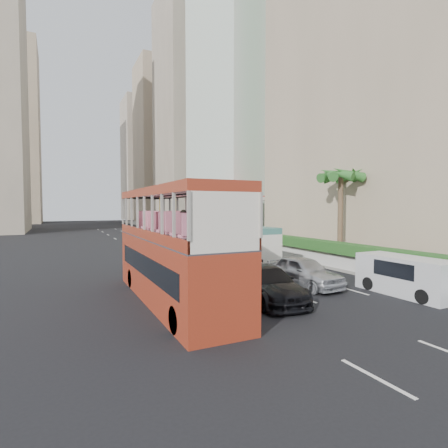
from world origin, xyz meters
TOP-DOWN VIEW (x-y plane):
  - ground_plane at (0.00, 0.00)m, footprint 200.00×200.00m
  - double_decker_bus at (-6.00, 0.00)m, footprint 2.50×11.00m
  - car_silver_lane_a at (-1.74, 3.50)m, footprint 2.28×4.90m
  - car_silver_lane_b at (1.14, -0.24)m, footprint 2.29×4.87m
  - car_black at (-2.12, -1.72)m, footprint 2.80×5.56m
  - van_asset at (0.75, 17.94)m, footprint 2.60×5.16m
  - minibus_near at (1.08, 6.42)m, footprint 2.21×6.56m
  - minibus_far at (4.12, 15.18)m, footprint 2.13×5.87m
  - panel_van_near at (4.50, -3.76)m, footprint 1.83×4.56m
  - panel_van_far at (4.01, 19.62)m, footprint 3.21×5.81m
  - sidewalk at (9.00, 25.00)m, footprint 6.00×120.00m
  - kerb_wall at (6.20, 14.00)m, footprint 0.30×44.00m
  - hedge at (6.20, 14.00)m, footprint 1.10×44.00m
  - palm_tree at (7.80, 4.00)m, footprint 0.36×0.36m
  - shell_station at (10.00, 23.00)m, footprint 6.50×8.00m
  - tower_stripe at (18.00, 34.00)m, footprint 16.00×18.00m
  - tower_mid at (18.00, 58.00)m, footprint 16.00×16.00m
  - tower_far_a at (17.00, 82.00)m, footprint 14.00×14.00m
  - tower_far_b at (17.00, 104.00)m, footprint 14.00×14.00m
  - tower_left_b at (-22.00, 90.00)m, footprint 16.00×16.00m

SIDE VIEW (x-z plane):
  - ground_plane at x=0.00m, z-range 0.00..0.00m
  - car_silver_lane_a at x=-1.74m, z-range -0.78..0.78m
  - car_silver_lane_b at x=1.14m, z-range -0.81..0.81m
  - car_black at x=-2.12m, z-range -0.77..0.77m
  - van_asset at x=0.75m, z-range -0.70..0.70m
  - sidewalk at x=9.00m, z-range 0.00..0.18m
  - kerb_wall at x=6.20m, z-range 0.18..1.18m
  - panel_van_near at x=4.50m, z-range 0.00..1.82m
  - panel_van_far at x=4.01m, z-range 0.00..2.20m
  - minibus_far at x=4.12m, z-range 0.00..2.58m
  - minibus_near at x=1.08m, z-range 0.00..2.90m
  - hedge at x=6.20m, z-range 1.18..1.88m
  - double_decker_bus at x=-6.00m, z-range 0.00..5.06m
  - shell_station at x=10.00m, z-range 0.00..5.50m
  - palm_tree at x=7.80m, z-range 0.18..6.58m
  - tower_far_b at x=17.00m, z-range 0.00..40.00m
  - tower_far_a at x=17.00m, z-range 0.00..44.00m
  - tower_left_b at x=-22.00m, z-range 0.00..46.00m
  - tower_mid at x=18.00m, z-range 0.00..50.00m
  - tower_stripe at x=18.00m, z-range 0.00..58.00m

